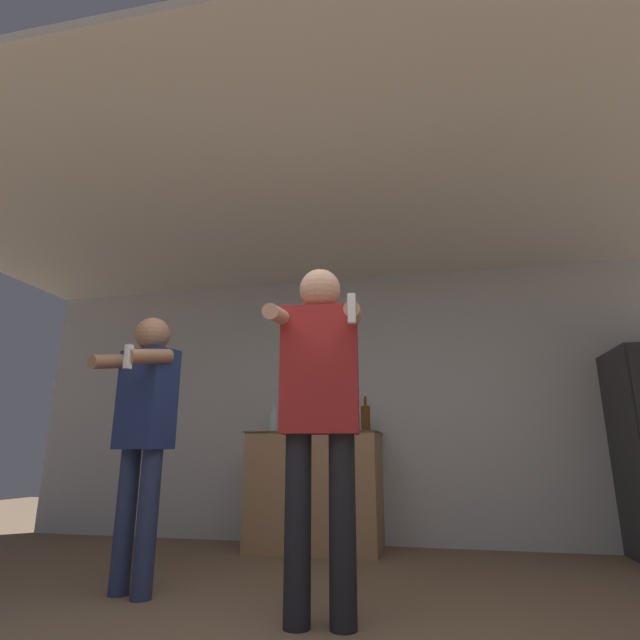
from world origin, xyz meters
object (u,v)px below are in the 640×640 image
bottle_clear_vodka (274,421)px  bottle_red_label (290,417)px  bottle_amber_bourbon (366,418)px  person_woman_foreground (320,403)px  person_man_side (144,421)px  bottle_tall_gin (316,420)px

bottle_clear_vodka → bottle_red_label: bearing=-0.0°
bottle_amber_bourbon → bottle_clear_vodka: size_ratio=1.18×
person_woman_foreground → bottle_red_label: bearing=109.8°
bottle_red_label → person_man_side: size_ratio=0.21×
bottle_amber_bourbon → bottle_red_label: (-0.70, -0.00, 0.02)m
bottle_red_label → person_man_side: (-0.48, -1.68, -0.13)m
bottle_amber_bourbon → person_woman_foreground: size_ratio=0.18×
bottle_red_label → person_woman_foreground: size_ratio=0.19×
bottle_amber_bourbon → person_man_side: (-1.18, -1.68, -0.11)m
bottle_amber_bourbon → bottle_clear_vodka: (-0.86, 0.00, -0.02)m
person_man_side → bottle_red_label: bearing=74.1°
bottle_clear_vodka → person_woman_foreground: bearing=-66.3°
person_man_side → bottle_clear_vodka: bearing=79.1°
bottle_clear_vodka → person_man_side: 1.71m
bottle_tall_gin → person_man_side: person_man_side is taller
bottle_red_label → person_woman_foreground: (0.71, -1.97, -0.07)m
bottle_tall_gin → bottle_clear_vodka: 0.40m
bottle_red_label → bottle_clear_vodka: size_ratio=1.29×
bottle_clear_vodka → person_woman_foreground: (0.87, -1.97, -0.04)m
bottle_clear_vodka → person_woman_foreground: size_ratio=0.15×
bottle_red_label → bottle_tall_gin: bearing=0.0°
bottle_clear_vodka → bottle_tall_gin: bearing=-0.0°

